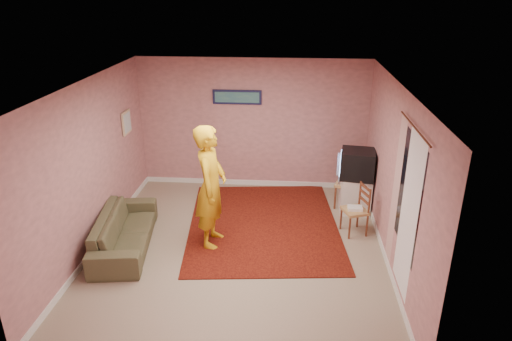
# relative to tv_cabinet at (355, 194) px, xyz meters

# --- Properties ---
(ground) EXTENTS (5.00, 5.00, 0.00)m
(ground) POSITION_rel_tv_cabinet_xyz_m (-1.95, -1.46, -0.34)
(ground) COLOR gray
(ground) RESTS_ON ground
(wall_back) EXTENTS (4.50, 0.02, 2.60)m
(wall_back) POSITION_rel_tv_cabinet_xyz_m (-1.95, 1.04, 0.96)
(wall_back) COLOR tan
(wall_back) RESTS_ON ground
(wall_front) EXTENTS (4.50, 0.02, 2.60)m
(wall_front) POSITION_rel_tv_cabinet_xyz_m (-1.95, -3.96, 0.96)
(wall_front) COLOR tan
(wall_front) RESTS_ON ground
(wall_left) EXTENTS (0.02, 5.00, 2.60)m
(wall_left) POSITION_rel_tv_cabinet_xyz_m (-4.20, -1.46, 0.96)
(wall_left) COLOR tan
(wall_left) RESTS_ON ground
(wall_right) EXTENTS (0.02, 5.00, 2.60)m
(wall_right) POSITION_rel_tv_cabinet_xyz_m (0.30, -1.46, 0.96)
(wall_right) COLOR tan
(wall_right) RESTS_ON ground
(ceiling) EXTENTS (4.50, 5.00, 0.02)m
(ceiling) POSITION_rel_tv_cabinet_xyz_m (-1.95, -1.46, 2.26)
(ceiling) COLOR silver
(ceiling) RESTS_ON wall_back
(baseboard_back) EXTENTS (4.50, 0.02, 0.10)m
(baseboard_back) POSITION_rel_tv_cabinet_xyz_m (-1.95, 1.03, -0.29)
(baseboard_back) COLOR silver
(baseboard_back) RESTS_ON ground
(baseboard_left) EXTENTS (0.02, 5.00, 0.10)m
(baseboard_left) POSITION_rel_tv_cabinet_xyz_m (-4.19, -1.46, -0.29)
(baseboard_left) COLOR silver
(baseboard_left) RESTS_ON ground
(baseboard_right) EXTENTS (0.02, 5.00, 0.10)m
(baseboard_right) POSITION_rel_tv_cabinet_xyz_m (0.29, -1.46, -0.29)
(baseboard_right) COLOR silver
(baseboard_right) RESTS_ON ground
(window) EXTENTS (0.01, 1.10, 1.50)m
(window) POSITION_rel_tv_cabinet_xyz_m (0.29, -2.36, 1.11)
(window) COLOR black
(window) RESTS_ON wall_right
(curtain_sheer) EXTENTS (0.01, 0.75, 2.10)m
(curtain_sheer) POSITION_rel_tv_cabinet_xyz_m (0.28, -2.51, 0.91)
(curtain_sheer) COLOR white
(curtain_sheer) RESTS_ON wall_right
(curtain_floral) EXTENTS (0.01, 0.35, 2.10)m
(curtain_floral) POSITION_rel_tv_cabinet_xyz_m (0.27, -1.81, 0.91)
(curtain_floral) COLOR beige
(curtain_floral) RESTS_ON wall_right
(curtain_rod) EXTENTS (0.02, 1.40, 0.02)m
(curtain_rod) POSITION_rel_tv_cabinet_xyz_m (0.25, -2.36, 1.98)
(curtain_rod) COLOR brown
(curtain_rod) RESTS_ON wall_right
(picture_back) EXTENTS (0.95, 0.04, 0.28)m
(picture_back) POSITION_rel_tv_cabinet_xyz_m (-2.25, 1.00, 1.51)
(picture_back) COLOR #141539
(picture_back) RESTS_ON wall_back
(picture_left) EXTENTS (0.04, 0.38, 0.42)m
(picture_left) POSITION_rel_tv_cabinet_xyz_m (-4.17, 0.14, 1.21)
(picture_left) COLOR #CDB48D
(picture_left) RESTS_ON wall_left
(area_rug) EXTENTS (2.83, 3.39, 0.02)m
(area_rug) POSITION_rel_tv_cabinet_xyz_m (-1.62, -0.65, -0.33)
(area_rug) COLOR black
(area_rug) RESTS_ON ground
(tv_cabinet) EXTENTS (0.53, 0.48, 0.67)m
(tv_cabinet) POSITION_rel_tv_cabinet_xyz_m (0.00, 0.00, 0.00)
(tv_cabinet) COLOR silver
(tv_cabinet) RESTS_ON ground
(crt_tv) EXTENTS (0.66, 0.60, 0.51)m
(crt_tv) POSITION_rel_tv_cabinet_xyz_m (-0.01, 0.00, 0.59)
(crt_tv) COLOR black
(crt_tv) RESTS_ON tv_cabinet
(chair_a) EXTENTS (0.55, 0.53, 0.52)m
(chair_a) POSITION_rel_tv_cabinet_xyz_m (-0.11, 0.16, 0.25)
(chair_a) COLOR #AA8552
(chair_a) RESTS_ON ground
(dvd_player) EXTENTS (0.41, 0.31, 0.07)m
(dvd_player) POSITION_rel_tv_cabinet_xyz_m (-0.11, 0.16, 0.19)
(dvd_player) COLOR #B8B9BE
(dvd_player) RESTS_ON chair_a
(blue_throw) EXTENTS (0.42, 0.05, 0.44)m
(blue_throw) POSITION_rel_tv_cabinet_xyz_m (-0.11, 0.35, 0.44)
(blue_throw) COLOR #869DDC
(blue_throw) RESTS_ON chair_a
(chair_b) EXTENTS (0.47, 0.49, 0.46)m
(chair_b) POSITION_rel_tv_cabinet_xyz_m (-0.10, -0.80, 0.18)
(chair_b) COLOR #AA8552
(chair_b) RESTS_ON ground
(game_console) EXTENTS (0.24, 0.18, 0.05)m
(game_console) POSITION_rel_tv_cabinet_xyz_m (-0.10, -0.80, 0.12)
(game_console) COLOR white
(game_console) RESTS_ON chair_b
(sofa) EXTENTS (1.03, 2.02, 0.56)m
(sofa) POSITION_rel_tv_cabinet_xyz_m (-3.75, -1.53, -0.05)
(sofa) COLOR #4B442D
(sofa) RESTS_ON ground
(person) EXTENTS (0.52, 0.75, 1.97)m
(person) POSITION_rel_tv_cabinet_xyz_m (-2.39, -1.30, 0.65)
(person) COLOR gold
(person) RESTS_ON ground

